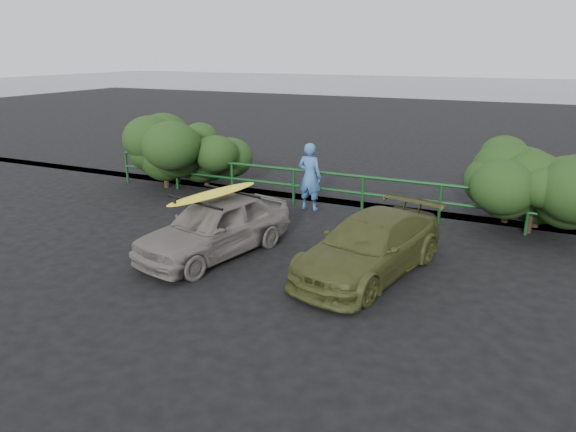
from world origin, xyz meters
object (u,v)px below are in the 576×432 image
olive_vehicle (370,246)px  man (310,177)px  surfboard (214,194)px  guardrail (327,190)px  sedan (215,226)px

olive_vehicle → man: size_ratio=2.13×
surfboard → guardrail: bearing=90.5°
sedan → guardrail: bearing=90.5°
sedan → surfboard: (0.00, 0.00, 0.71)m
sedan → surfboard: bearing=103.9°
guardrail → sedan: 4.19m
man → sedan: bearing=85.7°
guardrail → surfboard: size_ratio=5.78×
man → surfboard: bearing=85.7°
man → surfboard: (-0.55, -3.83, 0.42)m
guardrail → olive_vehicle: size_ratio=3.57×
man → surfboard: man is taller
olive_vehicle → surfboard: 3.36m
guardrail → man: man is taller
olive_vehicle → surfboard: size_ratio=1.62×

